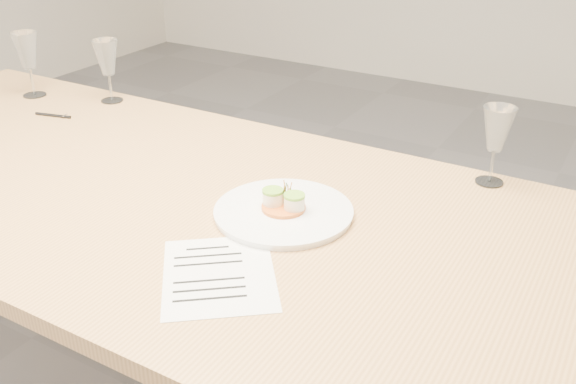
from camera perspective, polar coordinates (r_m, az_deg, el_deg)
The scene contains 7 objects.
dining_table at distance 1.63m, azimuth -10.99°, elevation -1.78°, with size 2.40×1.00×0.75m.
dinner_plate at distance 1.45m, azimuth -0.39°, elevation -1.66°, with size 0.32×0.32×0.08m.
recipe_sheet at distance 1.26m, azimuth -6.19°, elevation -7.28°, with size 0.34×0.35×0.00m.
ballpoint_pen at distance 2.16m, azimuth -20.14°, elevation 6.42°, with size 0.12×0.04×0.01m.
wine_glass_0 at distance 2.36m, azimuth -22.21°, elevation 11.47°, with size 0.09×0.09×0.22m.
wine_glass_1 at distance 2.21m, azimuth -15.82°, elevation 11.33°, with size 0.08×0.08×0.21m.
wine_glass_2 at distance 1.62m, azimuth 18.10°, elevation 5.20°, with size 0.08×0.08×0.20m.
Camera 1 is at (0.98, -1.06, 1.46)m, focal length 40.00 mm.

